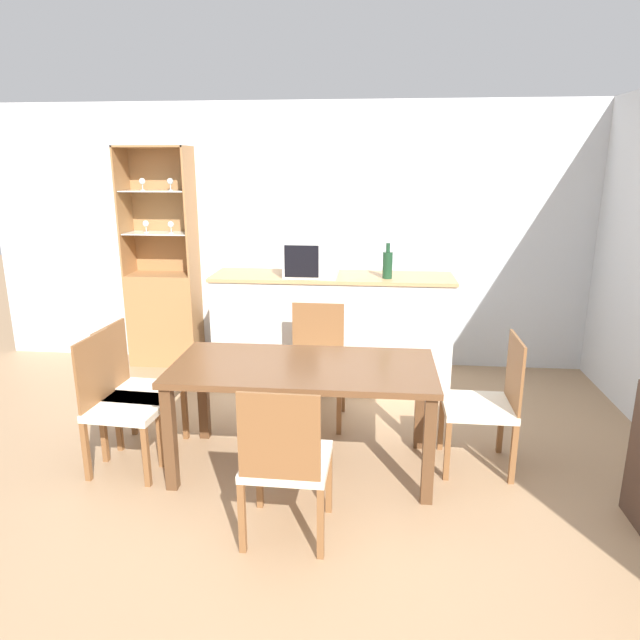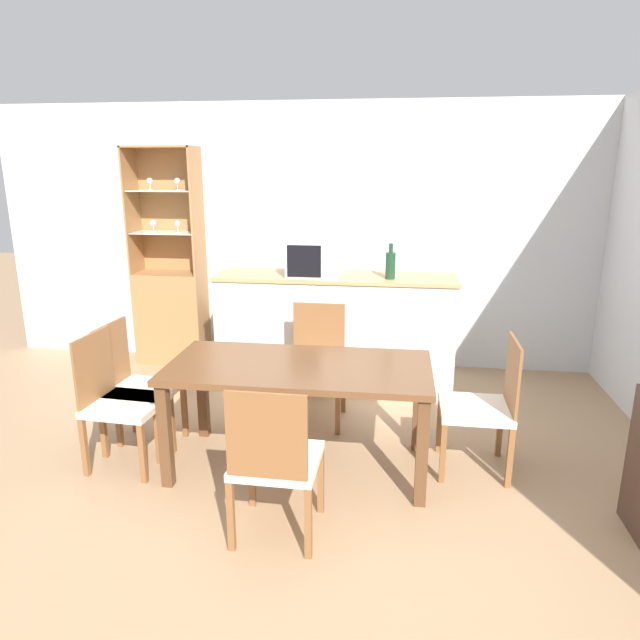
{
  "view_description": "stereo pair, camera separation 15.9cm",
  "coord_description": "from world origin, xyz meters",
  "px_view_note": "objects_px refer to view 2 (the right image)",
  "views": [
    {
      "loc": [
        0.49,
        -2.97,
        1.98
      ],
      "look_at": [
        0.08,
        1.2,
        0.83
      ],
      "focal_mm": 32.0,
      "sensor_mm": 36.0,
      "label": 1
    },
    {
      "loc": [
        0.65,
        -2.95,
        1.98
      ],
      "look_at": [
        0.08,
        1.2,
        0.83
      ],
      "focal_mm": 32.0,
      "sensor_mm": 36.0,
      "label": 2
    }
  ],
  "objects_px": {
    "dining_chair_side_right_far": "(483,406)",
    "wine_bottle": "(390,265)",
    "display_cabinet": "(171,301)",
    "dining_chair_side_left_far": "(136,387)",
    "dining_chair_side_left_near": "(120,401)",
    "dining_table": "(299,378)",
    "dining_chair_head_far": "(316,365)",
    "microwave": "(315,258)",
    "dining_chair_head_near": "(275,461)"
  },
  "relations": [
    {
      "from": "display_cabinet",
      "to": "dining_chair_head_far",
      "type": "height_order",
      "value": "display_cabinet"
    },
    {
      "from": "display_cabinet",
      "to": "dining_table",
      "type": "height_order",
      "value": "display_cabinet"
    },
    {
      "from": "dining_chair_side_left_near",
      "to": "dining_chair_side_right_far",
      "type": "distance_m",
      "value": 2.4
    },
    {
      "from": "dining_table",
      "to": "microwave",
      "type": "distance_m",
      "value": 1.56
    },
    {
      "from": "dining_chair_side_right_far",
      "to": "dining_chair_head_far",
      "type": "relative_size",
      "value": 1.0
    },
    {
      "from": "display_cabinet",
      "to": "dining_chair_head_far",
      "type": "distance_m",
      "value": 2.06
    },
    {
      "from": "dining_chair_head_near",
      "to": "microwave",
      "type": "xyz_separation_m",
      "value": [
        -0.11,
        2.21,
        0.73
      ]
    },
    {
      "from": "wine_bottle",
      "to": "dining_chair_head_far",
      "type": "bearing_deg",
      "value": -131.65
    },
    {
      "from": "dining_table",
      "to": "dining_chair_side_left_near",
      "type": "height_order",
      "value": "dining_chair_side_left_near"
    },
    {
      "from": "dining_chair_side_left_near",
      "to": "microwave",
      "type": "relative_size",
      "value": 2.01
    },
    {
      "from": "dining_chair_head_near",
      "to": "wine_bottle",
      "type": "bearing_deg",
      "value": 76.74
    },
    {
      "from": "display_cabinet",
      "to": "microwave",
      "type": "height_order",
      "value": "display_cabinet"
    },
    {
      "from": "dining_chair_side_left_near",
      "to": "display_cabinet",
      "type": "bearing_deg",
      "value": -163.33
    },
    {
      "from": "display_cabinet",
      "to": "dining_chair_side_left_far",
      "type": "bearing_deg",
      "value": -75.82
    },
    {
      "from": "dining_table",
      "to": "dining_chair_side_left_near",
      "type": "distance_m",
      "value": 1.21
    },
    {
      "from": "display_cabinet",
      "to": "dining_chair_head_near",
      "type": "xyz_separation_m",
      "value": [
        1.66,
        -2.72,
        -0.18
      ]
    },
    {
      "from": "microwave",
      "to": "dining_chair_head_near",
      "type": "bearing_deg",
      "value": -87.25
    },
    {
      "from": "dining_table",
      "to": "microwave",
      "type": "xyz_separation_m",
      "value": [
        -0.11,
        1.45,
        0.55
      ]
    },
    {
      "from": "display_cabinet",
      "to": "wine_bottle",
      "type": "relative_size",
      "value": 7.09
    },
    {
      "from": "dining_table",
      "to": "dining_chair_side_right_far",
      "type": "xyz_separation_m",
      "value": [
        1.19,
        0.12,
        -0.18
      ]
    },
    {
      "from": "dining_chair_head_near",
      "to": "microwave",
      "type": "bearing_deg",
      "value": 93.97
    },
    {
      "from": "dining_chair_head_near",
      "to": "wine_bottle",
      "type": "relative_size",
      "value": 3.01
    },
    {
      "from": "display_cabinet",
      "to": "dining_chair_side_left_near",
      "type": "relative_size",
      "value": 2.35
    },
    {
      "from": "display_cabinet",
      "to": "dining_chair_side_left_far",
      "type": "relative_size",
      "value": 2.35
    },
    {
      "from": "dining_chair_side_left_near",
      "to": "dining_chair_side_right_far",
      "type": "height_order",
      "value": "same"
    },
    {
      "from": "dining_chair_side_right_far",
      "to": "dining_chair_head_near",
      "type": "distance_m",
      "value": 1.48
    },
    {
      "from": "display_cabinet",
      "to": "dining_chair_side_left_near",
      "type": "distance_m",
      "value": 2.14
    },
    {
      "from": "dining_table",
      "to": "dining_chair_side_right_far",
      "type": "distance_m",
      "value": 1.21
    },
    {
      "from": "dining_table",
      "to": "wine_bottle",
      "type": "height_order",
      "value": "wine_bottle"
    },
    {
      "from": "dining_chair_head_far",
      "to": "dining_chair_side_right_far",
      "type": "bearing_deg",
      "value": 152.62
    },
    {
      "from": "dining_chair_side_left_far",
      "to": "dining_table",
      "type": "bearing_deg",
      "value": 88.16
    },
    {
      "from": "dining_chair_side_left_near",
      "to": "dining_chair_side_left_far",
      "type": "distance_m",
      "value": 0.25
    },
    {
      "from": "dining_chair_head_near",
      "to": "dining_chair_side_left_far",
      "type": "bearing_deg",
      "value": 144.66
    },
    {
      "from": "display_cabinet",
      "to": "dining_chair_side_right_far",
      "type": "relative_size",
      "value": 2.35
    },
    {
      "from": "dining_chair_side_right_far",
      "to": "wine_bottle",
      "type": "bearing_deg",
      "value": 27.95
    },
    {
      "from": "dining_chair_head_far",
      "to": "wine_bottle",
      "type": "distance_m",
      "value": 1.08
    },
    {
      "from": "dining_table",
      "to": "dining_chair_side_left_near",
      "type": "bearing_deg",
      "value": -174.27
    },
    {
      "from": "dining_chair_side_right_far",
      "to": "microwave",
      "type": "relative_size",
      "value": 2.01
    },
    {
      "from": "dining_chair_side_right_far",
      "to": "dining_chair_head_near",
      "type": "relative_size",
      "value": 1.0
    },
    {
      "from": "dining_chair_side_left_far",
      "to": "dining_chair_head_far",
      "type": "relative_size",
      "value": 1.0
    },
    {
      "from": "dining_chair_side_left_near",
      "to": "dining_chair_side_right_far",
      "type": "bearing_deg",
      "value": 99.92
    },
    {
      "from": "dining_chair_side_left_near",
      "to": "dining_chair_head_far",
      "type": "height_order",
      "value": "same"
    },
    {
      "from": "dining_table",
      "to": "microwave",
      "type": "height_order",
      "value": "microwave"
    },
    {
      "from": "dining_chair_side_right_far",
      "to": "dining_chair_head_far",
      "type": "xyz_separation_m",
      "value": [
        -1.19,
        0.63,
        0.0
      ]
    },
    {
      "from": "dining_chair_head_near",
      "to": "microwave",
      "type": "distance_m",
      "value": 2.33
    },
    {
      "from": "dining_chair_side_left_far",
      "to": "microwave",
      "type": "distance_m",
      "value": 1.86
    },
    {
      "from": "display_cabinet",
      "to": "dining_chair_side_left_far",
      "type": "height_order",
      "value": "display_cabinet"
    },
    {
      "from": "wine_bottle",
      "to": "dining_chair_side_left_far",
      "type": "bearing_deg",
      "value": -144.41
    },
    {
      "from": "dining_chair_side_left_near",
      "to": "dining_chair_side_left_far",
      "type": "height_order",
      "value": "same"
    },
    {
      "from": "dining_chair_head_far",
      "to": "microwave",
      "type": "xyz_separation_m",
      "value": [
        -0.11,
        0.69,
        0.73
      ]
    }
  ]
}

